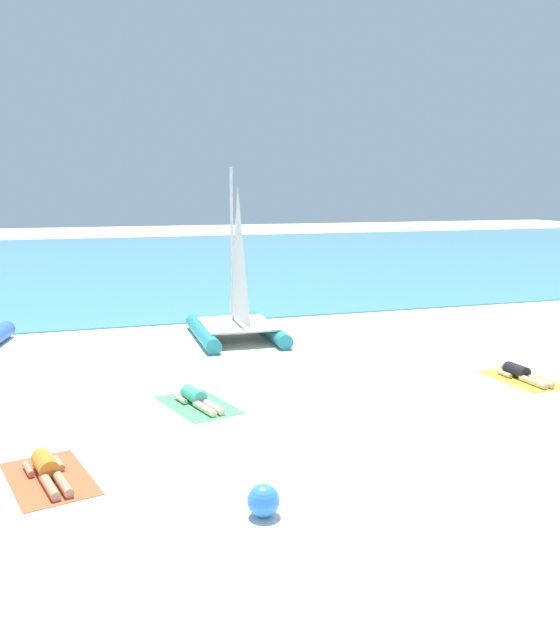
{
  "coord_description": "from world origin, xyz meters",
  "views": [
    {
      "loc": [
        -4.77,
        -9.55,
        4.22
      ],
      "look_at": [
        0.0,
        4.98,
        1.2
      ],
      "focal_mm": 37.04,
      "sensor_mm": 36.0,
      "label": 1
    }
  ],
  "objects_px": {
    "towel_middle": "(198,405)",
    "sunbather_right": "(521,373)",
    "sunbather_middle": "(197,398)",
    "sunbather_left": "(48,469)",
    "beach_ball": "(263,501)",
    "towel_right": "(522,379)",
    "sailboat_teal": "(236,314)",
    "towel_left": "(49,478)"
  },
  "relations": [
    {
      "from": "towel_middle",
      "to": "sunbather_right",
      "type": "distance_m",
      "value": 7.34
    },
    {
      "from": "sunbather_middle",
      "to": "sunbather_right",
      "type": "bearing_deg",
      "value": -18.91
    },
    {
      "from": "sunbather_left",
      "to": "beach_ball",
      "type": "bearing_deg",
      "value": -51.7
    },
    {
      "from": "sunbather_right",
      "to": "sunbather_left",
      "type": "bearing_deg",
      "value": -169.88
    },
    {
      "from": "beach_ball",
      "to": "sunbather_middle",
      "type": "bearing_deg",
      "value": 89.29
    },
    {
      "from": "towel_right",
      "to": "sunbather_right",
      "type": "bearing_deg",
      "value": 92.01
    },
    {
      "from": "sunbather_middle",
      "to": "sunbather_right",
      "type": "relative_size",
      "value": 0.99
    },
    {
      "from": "sailboat_teal",
      "to": "beach_ball",
      "type": "height_order",
      "value": "sailboat_teal"
    },
    {
      "from": "sunbather_left",
      "to": "towel_right",
      "type": "distance_m",
      "value": 10.34
    },
    {
      "from": "sailboat_teal",
      "to": "towel_middle",
      "type": "bearing_deg",
      "value": -109.59
    },
    {
      "from": "towel_left",
      "to": "towel_middle",
      "type": "relative_size",
      "value": 1.0
    },
    {
      "from": "sailboat_teal",
      "to": "sunbather_right",
      "type": "relative_size",
      "value": 3.1
    },
    {
      "from": "sailboat_teal",
      "to": "towel_right",
      "type": "height_order",
      "value": "sailboat_teal"
    },
    {
      "from": "sailboat_teal",
      "to": "sunbather_left",
      "type": "height_order",
      "value": "sailboat_teal"
    },
    {
      "from": "sailboat_teal",
      "to": "sunbather_right",
      "type": "bearing_deg",
      "value": -47.45
    },
    {
      "from": "towel_middle",
      "to": "towel_left",
      "type": "bearing_deg",
      "value": -136.08
    },
    {
      "from": "sunbather_middle",
      "to": "beach_ball",
      "type": "bearing_deg",
      "value": -105.69
    },
    {
      "from": "sunbather_middle",
      "to": "beach_ball",
      "type": "distance_m",
      "value": 4.82
    },
    {
      "from": "beach_ball",
      "to": "towel_right",
      "type": "bearing_deg",
      "value": 29.87
    },
    {
      "from": "towel_left",
      "to": "towel_right",
      "type": "height_order",
      "value": "same"
    },
    {
      "from": "sailboat_teal",
      "to": "towel_middle",
      "type": "distance_m",
      "value": 6.04
    },
    {
      "from": "sunbather_left",
      "to": "sunbather_middle",
      "type": "height_order",
      "value": "same"
    },
    {
      "from": "towel_right",
      "to": "beach_ball",
      "type": "distance_m",
      "value": 8.54
    },
    {
      "from": "sailboat_teal",
      "to": "sunbather_left",
      "type": "bearing_deg",
      "value": -119.35
    },
    {
      "from": "beach_ball",
      "to": "sailboat_teal",
      "type": "bearing_deg",
      "value": 77.44
    },
    {
      "from": "towel_right",
      "to": "beach_ball",
      "type": "relative_size",
      "value": 4.37
    },
    {
      "from": "towel_right",
      "to": "sunbather_right",
      "type": "xyz_separation_m",
      "value": [
        -0.0,
        0.07,
        0.13
      ]
    },
    {
      "from": "sunbather_right",
      "to": "sunbather_middle",
      "type": "bearing_deg",
      "value": 174.07
    },
    {
      "from": "sailboat_teal",
      "to": "beach_ball",
      "type": "bearing_deg",
      "value": -100.37
    },
    {
      "from": "sunbather_right",
      "to": "beach_ball",
      "type": "height_order",
      "value": "beach_ball"
    },
    {
      "from": "towel_left",
      "to": "sunbather_left",
      "type": "height_order",
      "value": "sunbather_left"
    },
    {
      "from": "towel_left",
      "to": "towel_right",
      "type": "distance_m",
      "value": 10.34
    },
    {
      "from": "towel_left",
      "to": "sunbather_middle",
      "type": "bearing_deg",
      "value": 44.78
    },
    {
      "from": "towel_left",
      "to": "sunbather_left",
      "type": "xyz_separation_m",
      "value": [
        -0.02,
        0.06,
        0.13
      ]
    },
    {
      "from": "sunbather_right",
      "to": "beach_ball",
      "type": "relative_size",
      "value": 3.6
    },
    {
      "from": "towel_left",
      "to": "sunbather_left",
      "type": "bearing_deg",
      "value": 103.45
    },
    {
      "from": "sunbather_right",
      "to": "beach_ball",
      "type": "bearing_deg",
      "value": -151.74
    },
    {
      "from": "towel_right",
      "to": "sunbather_left",
      "type": "bearing_deg",
      "value": -168.24
    },
    {
      "from": "sunbather_middle",
      "to": "towel_right",
      "type": "distance_m",
      "value": 7.37
    },
    {
      "from": "towel_left",
      "to": "sunbather_middle",
      "type": "xyz_separation_m",
      "value": [
        2.76,
        2.74,
        0.13
      ]
    },
    {
      "from": "towel_middle",
      "to": "sunbather_right",
      "type": "height_order",
      "value": "sunbather_right"
    },
    {
      "from": "sailboat_teal",
      "to": "sunbather_right",
      "type": "height_order",
      "value": "sailboat_teal"
    }
  ]
}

